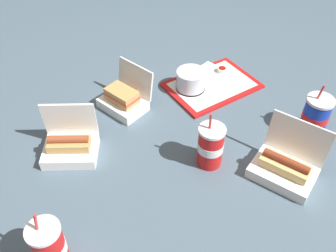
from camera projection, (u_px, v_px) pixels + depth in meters
The scene contains 12 objects.
ground_plane at pixel (162, 142), 1.37m from camera, with size 3.20×3.20×0.00m, color #4C6070.
food_tray at pixel (212, 85), 1.61m from camera, with size 0.40×0.30×0.01m.
cake_container at pixel (191, 80), 1.56m from camera, with size 0.12×0.12×0.08m.
ketchup_cup at pixel (222, 70), 1.65m from camera, with size 0.04×0.04×0.02m.
napkin_stack at pixel (210, 70), 1.67m from camera, with size 0.10×0.10×0.00m, color white.
plastic_fork at pixel (232, 85), 1.59m from camera, with size 0.11×0.01×0.01m, color white.
clamshell_hotdog_right at pixel (70, 145), 1.30m from camera, with size 0.23×0.21×0.18m.
clamshell_sandwich_corner at pixel (124, 99), 1.48m from camera, with size 0.21×0.22×0.17m.
clamshell_hotdog_center at pixel (285, 167), 1.23m from camera, with size 0.25×0.26×0.18m.
soda_cup_center at pixel (210, 146), 1.24m from camera, with size 0.09×0.09×0.22m.
soda_cup_front at pixel (316, 115), 1.37m from camera, with size 0.10×0.10×0.21m.
soda_cup_left at pixel (49, 246), 0.99m from camera, with size 0.09×0.09×0.22m.
Camera 1 is at (0.41, 0.86, 0.98)m, focal length 40.00 mm.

